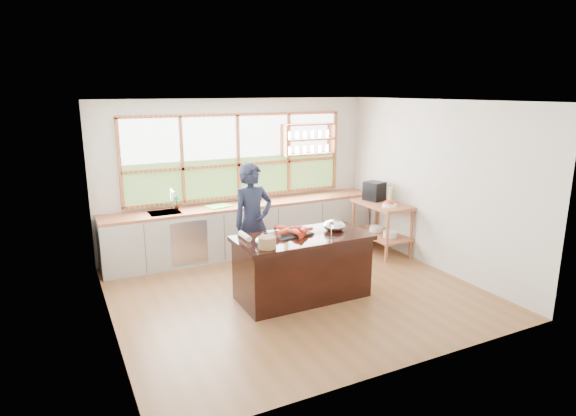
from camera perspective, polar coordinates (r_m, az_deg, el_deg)
ground_plane at (r=7.07m, az=0.90°, el=-9.88°), size 5.00×5.00×0.00m
room_shell at (r=7.02m, az=-0.80°, el=4.91°), size 5.02×4.52×2.71m
back_counter at (r=8.57m, az=-5.18°, el=-2.39°), size 4.90×0.63×0.90m
right_shelf_unit at (r=8.70m, az=11.08°, el=-1.32°), size 0.62×1.10×0.90m
island at (r=6.73m, az=1.71°, el=-6.95°), size 1.85×0.90×0.90m
cook at (r=7.26m, az=-4.18°, el=-1.72°), size 0.71×0.52×1.80m
potted_plant at (r=8.15m, az=-13.11°, el=0.58°), size 0.15×0.13×0.25m
cutting_board at (r=8.31m, az=-8.22°, el=0.23°), size 0.46×0.39×0.01m
espresso_machine at (r=8.80m, az=10.20°, el=1.99°), size 0.37×0.38×0.34m
wine_bottle at (r=8.53m, az=12.01°, el=1.40°), size 0.09×0.09×0.30m
fruit_bowl at (r=8.40m, az=11.96°, el=0.46°), size 0.25×0.25×0.11m
slate_board at (r=6.66m, az=0.25°, el=-3.05°), size 0.61×0.48×0.02m
lobster_pile at (r=6.63m, az=0.53°, el=-2.69°), size 0.52×0.48×0.08m
mixing_bowl_left at (r=6.19m, az=-2.67°, el=-3.91°), size 0.27×0.27×0.13m
mixing_bowl_right at (r=6.86m, az=5.48°, el=-2.09°), size 0.32×0.32×0.15m
wine_glass at (r=6.49m, az=5.17°, el=-2.14°), size 0.08×0.08×0.22m
wicker_basket at (r=6.08m, az=-2.49°, el=-4.09°), size 0.23×0.23×0.15m
parchment_roll at (r=6.46m, az=-5.15°, el=-3.35°), size 0.09×0.30×0.08m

